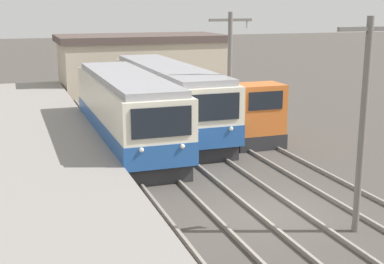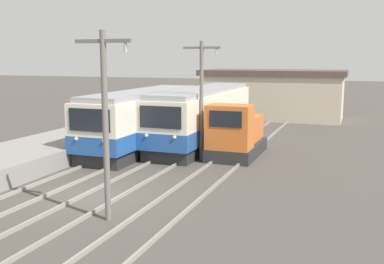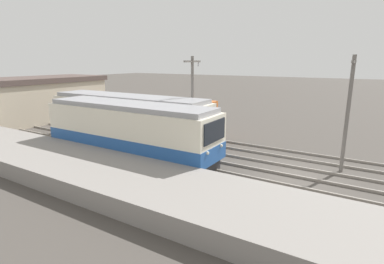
{
  "view_description": "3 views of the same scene",
  "coord_description": "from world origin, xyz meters",
  "views": [
    {
      "loc": [
        -7.71,
        -14.45,
        6.52
      ],
      "look_at": [
        -0.67,
        5.75,
        1.44
      ],
      "focal_mm": 50.0,
      "sensor_mm": 36.0,
      "label": 1
    },
    {
      "loc": [
        9.32,
        -14.67,
        5.36
      ],
      "look_at": [
        1.35,
        6.96,
        1.57
      ],
      "focal_mm": 42.0,
      "sensor_mm": 36.0,
      "label": 2
    },
    {
      "loc": [
        -15.84,
        -3.21,
        5.95
      ],
      "look_at": [
        -0.28,
        6.27,
        1.6
      ],
      "focal_mm": 28.0,
      "sensor_mm": 36.0,
      "label": 3
    }
  ],
  "objects": [
    {
      "name": "track_left",
      "position": [
        -2.6,
        0.0,
        0.07
      ],
      "size": [
        1.54,
        60.0,
        0.14
      ],
      "color": "gray",
      "rests_on": "ground"
    },
    {
      "name": "platform_left",
      "position": [
        -6.25,
        0.0,
        0.45
      ],
      "size": [
        4.5,
        54.0,
        0.9
      ],
      "primitive_type": "cube",
      "color": "gray",
      "rests_on": "ground"
    },
    {
      "name": "catenary_mast_mid",
      "position": [
        1.71,
        7.45,
        3.44
      ],
      "size": [
        2.0,
        0.2,
        6.25
      ],
      "color": "slate",
      "rests_on": "ground"
    },
    {
      "name": "ground_plane",
      "position": [
        0.0,
        0.0,
        0.0
      ],
      "size": [
        200.0,
        200.0,
        0.0
      ],
      "primitive_type": "plane",
      "color": "#47423D"
    },
    {
      "name": "commuter_train_left",
      "position": [
        -2.6,
        9.35,
        1.63
      ],
      "size": [
        2.84,
        11.79,
        3.48
      ],
      "color": "#28282B",
      "rests_on": "ground"
    },
    {
      "name": "station_building",
      "position": [
        2.18,
        26.0,
        2.19
      ],
      "size": [
        12.6,
        6.3,
        4.34
      ],
      "color": "beige",
      "rests_on": "ground"
    },
    {
      "name": "commuter_train_center",
      "position": [
        0.2,
        12.12,
        1.64
      ],
      "size": [
        2.84,
        13.31,
        3.51
      ],
      "color": "#28282B",
      "rests_on": "ground"
    },
    {
      "name": "catenary_mast_near",
      "position": [
        1.71,
        -2.13,
        3.44
      ],
      "size": [
        2.0,
        0.2,
        6.25
      ],
      "color": "slate",
      "rests_on": "ground"
    },
    {
      "name": "track_center",
      "position": [
        0.2,
        0.0,
        0.07
      ],
      "size": [
        1.54,
        60.0,
        0.14
      ],
      "color": "gray",
      "rests_on": "ground"
    },
    {
      "name": "shunting_locomotive",
      "position": [
        3.2,
        9.0,
        1.21
      ],
      "size": [
        2.4,
        5.01,
        3.0
      ],
      "color": "#28282B",
      "rests_on": "ground"
    },
    {
      "name": "track_right",
      "position": [
        3.2,
        0.0,
        0.07
      ],
      "size": [
        1.54,
        60.0,
        0.14
      ],
      "color": "gray",
      "rests_on": "ground"
    }
  ]
}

